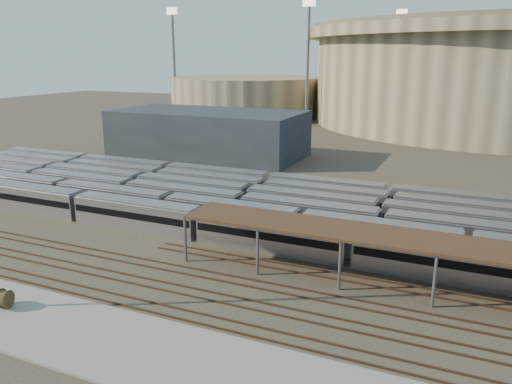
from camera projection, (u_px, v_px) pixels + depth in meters
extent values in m
plane|color=#383026|center=(247.00, 278.00, 50.62)|extent=(420.00, 420.00, 0.00)
cube|color=gray|center=(110.00, 342.00, 39.30)|extent=(50.00, 9.00, 0.20)
cube|color=silver|center=(351.00, 248.00, 53.84)|extent=(112.00, 2.90, 3.60)
cube|color=silver|center=(299.00, 227.00, 60.38)|extent=(112.00, 2.90, 3.60)
cube|color=silver|center=(242.00, 208.00, 67.84)|extent=(112.00, 2.90, 3.60)
cube|color=silver|center=(248.00, 199.00, 71.96)|extent=(112.00, 2.90, 3.60)
cube|color=silver|center=(264.00, 193.00, 75.37)|extent=(112.00, 2.90, 3.60)
cube|color=silver|center=(268.00, 186.00, 79.47)|extent=(112.00, 2.90, 3.60)
cylinder|color=slate|center=(185.00, 240.00, 54.21)|extent=(0.30, 0.30, 5.00)
cylinder|color=slate|center=(210.00, 225.00, 58.98)|extent=(0.30, 0.30, 5.00)
cylinder|color=slate|center=(258.00, 252.00, 50.88)|extent=(0.30, 0.30, 5.00)
cylinder|color=slate|center=(277.00, 235.00, 55.65)|extent=(0.30, 0.30, 5.00)
cylinder|color=slate|center=(340.00, 266.00, 47.55)|extent=(0.30, 0.30, 5.00)
cylinder|color=slate|center=(353.00, 247.00, 52.32)|extent=(0.30, 0.30, 5.00)
cylinder|color=slate|center=(434.00, 282.00, 44.22)|extent=(0.30, 0.30, 5.00)
cylinder|color=slate|center=(439.00, 260.00, 48.99)|extent=(0.30, 0.30, 5.00)
cube|color=#321E14|center=(491.00, 251.00, 44.24)|extent=(60.00, 6.00, 0.30)
cube|color=#4C3323|center=(240.00, 285.00, 49.05)|extent=(170.00, 0.12, 0.18)
cube|color=#4C3323|center=(246.00, 279.00, 50.38)|extent=(170.00, 0.12, 0.18)
cube|color=#4C3323|center=(221.00, 302.00, 45.52)|extent=(170.00, 0.12, 0.18)
cube|color=#4C3323|center=(228.00, 295.00, 46.85)|extent=(170.00, 0.12, 0.18)
cube|color=#4C3323|center=(199.00, 323.00, 41.99)|extent=(170.00, 0.12, 0.18)
cube|color=#4C3323|center=(208.00, 315.00, 43.32)|extent=(170.00, 0.12, 0.18)
cylinder|color=tan|center=(499.00, 80.00, 160.73)|extent=(116.00, 116.00, 28.00)
cylinder|color=tan|center=(505.00, 30.00, 156.62)|extent=(124.00, 124.00, 3.00)
cylinder|color=brown|center=(506.00, 22.00, 156.02)|extent=(120.00, 120.00, 1.50)
cylinder|color=tan|center=(247.00, 96.00, 186.78)|extent=(56.00, 56.00, 14.00)
cube|color=#1E232D|center=(208.00, 133.00, 111.42)|extent=(42.00, 20.00, 10.00)
cylinder|color=slate|center=(307.00, 68.00, 154.56)|extent=(1.00, 1.00, 36.00)
cube|color=#FFF2CC|center=(309.00, 2.00, 149.46)|extent=(4.00, 0.60, 2.40)
cylinder|color=slate|center=(174.00, 66.00, 184.74)|extent=(1.00, 1.00, 36.00)
cube|color=#FFF2CC|center=(172.00, 11.00, 179.64)|extent=(4.00, 0.60, 2.40)
cylinder|color=slate|center=(398.00, 65.00, 190.91)|extent=(1.00, 1.00, 36.00)
cube|color=#FFF2CC|center=(402.00, 12.00, 185.81)|extent=(4.00, 0.60, 2.40)
cylinder|color=brown|center=(5.00, 299.00, 44.24)|extent=(1.32, 1.86, 1.68)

